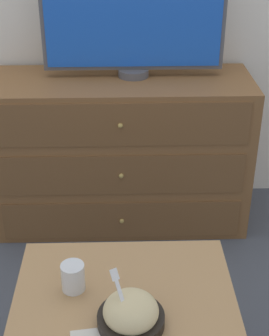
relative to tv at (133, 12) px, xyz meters
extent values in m
plane|color=#474C56|center=(-0.16, 0.22, -1.13)|extent=(12.00, 12.00, 0.00)
cube|color=brown|center=(-0.07, -0.05, -0.72)|extent=(1.33, 0.48, 0.81)
cube|color=brown|center=(-0.07, -0.29, -0.99)|extent=(1.22, 0.01, 0.22)
sphere|color=tan|center=(-0.07, -0.30, -0.99)|extent=(0.02, 0.02, 0.02)
cube|color=brown|center=(-0.07, -0.29, -0.72)|extent=(1.22, 0.01, 0.22)
sphere|color=tan|center=(-0.07, -0.30, -0.72)|extent=(0.02, 0.02, 0.02)
cube|color=brown|center=(-0.07, -0.29, -0.45)|extent=(1.22, 0.01, 0.22)
sphere|color=tan|center=(-0.07, -0.30, -0.45)|extent=(0.02, 0.02, 0.02)
cylinder|color=#515156|center=(0.00, 0.00, -0.30)|extent=(0.15, 0.15, 0.04)
cube|color=#515156|center=(0.00, 0.00, 0.01)|extent=(0.88, 0.04, 0.58)
cube|color=blue|center=(0.00, -0.02, 0.01)|extent=(0.84, 0.01, 0.54)
cube|color=tan|center=(-0.06, -1.21, -0.67)|extent=(0.74, 0.61, 0.02)
cylinder|color=#9C7549|center=(-0.39, -0.94, -0.91)|extent=(0.04, 0.04, 0.44)
cylinder|color=#9C7549|center=(0.27, -0.94, -0.91)|extent=(0.04, 0.04, 0.44)
cylinder|color=black|center=(-0.04, -1.32, -0.65)|extent=(0.21, 0.21, 0.04)
ellipsoid|color=beige|center=(-0.04, -1.32, -0.61)|extent=(0.17, 0.17, 0.11)
cube|color=white|center=(-0.07, -1.33, -0.56)|extent=(0.06, 0.10, 0.14)
cube|color=white|center=(-0.09, -1.28, -0.49)|extent=(0.03, 0.03, 0.03)
cylinder|color=beige|center=(-0.23, -1.15, -0.63)|extent=(0.07, 0.07, 0.06)
cylinder|color=white|center=(-0.23, -1.15, -0.61)|extent=(0.08, 0.08, 0.10)
camera|label=1|loc=(-0.06, -2.47, 0.55)|focal=55.00mm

